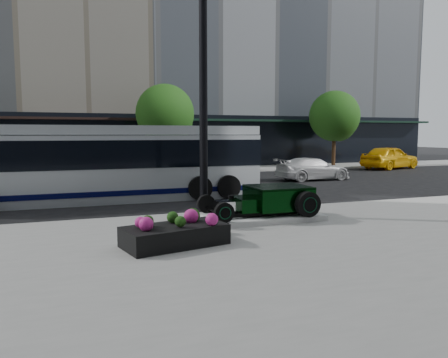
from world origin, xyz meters
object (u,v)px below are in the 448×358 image
object	(u,v)px
flower_planter	(175,234)
white_sedan	(313,169)
lamppost	(203,89)
yellow_taxi	(390,157)
hot_rod	(272,199)
transit_bus	(108,163)

from	to	relation	value
flower_planter	white_sedan	world-z (taller)	white_sedan
lamppost	flower_planter	distance (m)	5.33
white_sedan	yellow_taxi	world-z (taller)	yellow_taxi
hot_rod	lamppost	world-z (taller)	lamppost
lamppost	transit_bus	size ratio (longest dim) A/B	0.69
hot_rod	white_sedan	size ratio (longest dim) A/B	0.74
lamppost	flower_planter	size ratio (longest dim) A/B	3.40
transit_bus	flower_planter	bearing A→B (deg)	-85.35
flower_planter	lamppost	bearing A→B (deg)	62.79
hot_rod	lamppost	bearing A→B (deg)	139.07
white_sedan	hot_rod	bearing A→B (deg)	140.56
flower_planter	transit_bus	bearing A→B (deg)	94.65
white_sedan	transit_bus	bearing A→B (deg)	105.48
lamppost	white_sedan	xyz separation A→B (m)	(9.10, 8.34, -3.35)
hot_rod	flower_planter	distance (m)	4.03
flower_planter	white_sedan	distance (m)	16.10
white_sedan	yellow_taxi	size ratio (longest dim) A/B	0.87
transit_bus	yellow_taxi	world-z (taller)	transit_bus
transit_bus	lamppost	bearing A→B (deg)	-62.24
yellow_taxi	flower_planter	bearing A→B (deg)	113.94
lamppost	white_sedan	world-z (taller)	lamppost
hot_rod	white_sedan	bearing A→B (deg)	52.65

